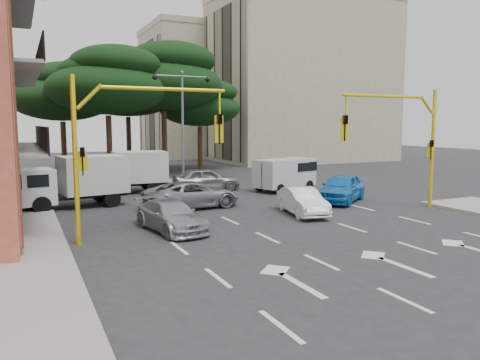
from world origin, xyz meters
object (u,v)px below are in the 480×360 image
object	(u,v)px
car_silver_cross_a	(192,195)
box_truck_b	(125,173)
street_lamp_center	(182,108)
box_truck_a	(74,182)
car_blue_compact	(341,188)
signal_mast_right	(407,133)
van_white	(285,175)
car_silver_cross_b	(206,179)
car_silver_wagon	(171,216)
signal_mast_left	(126,135)
car_white_hatch	(302,201)

from	to	relation	value
car_silver_cross_a	box_truck_b	distance (m)	7.02
street_lamp_center	box_truck_b	xyz separation A→B (m)	(-4.50, -2.05, -4.13)
box_truck_a	car_blue_compact	bearing A→B (deg)	-117.37
signal_mast_right	box_truck_a	bearing A→B (deg)	151.39
van_white	car_silver_cross_b	bearing A→B (deg)	-132.90
car_silver_cross_a	box_truck_a	bearing A→B (deg)	58.38
signal_mast_right	car_blue_compact	distance (m)	4.84
car_silver_cross_a	box_truck_a	world-z (taller)	box_truck_a
signal_mast_right	car_silver_cross_b	world-z (taller)	signal_mast_right
car_silver_cross_a	car_silver_cross_b	size ratio (longest dim) A/B	1.14
car_silver_wagon	car_silver_cross_a	world-z (taller)	car_silver_cross_a
signal_mast_left	box_truck_b	xyz separation A→B (m)	(2.30, 11.96, -2.59)
signal_mast_right	van_white	distance (m)	9.29
signal_mast_left	car_silver_cross_b	size ratio (longest dim) A/B	1.37
car_silver_cross_b	box_truck_a	size ratio (longest dim) A/B	0.81
car_white_hatch	car_silver_cross_a	bearing A→B (deg)	147.70
car_silver_cross_b	signal_mast_right	bearing A→B (deg)	-143.88
signal_mast_left	box_truck_a	distance (m)	8.48
car_silver_wagon	car_silver_cross_b	size ratio (longest dim) A/B	0.97
car_blue_compact	box_truck_a	distance (m)	14.29
car_blue_compact	car_silver_wagon	distance (m)	11.01
signal_mast_left	car_blue_compact	xyz separation A→B (m)	(12.49, 3.54, -3.11)
signal_mast_right	car_silver_wagon	xyz separation A→B (m)	(-11.76, 0.73, -3.27)
car_white_hatch	van_white	bearing A→B (deg)	76.50
box_truck_b	car_silver_cross_b	bearing A→B (deg)	-100.23
signal_mast_left	car_white_hatch	bearing A→B (deg)	8.95
street_lamp_center	signal_mast_right	bearing A→B (deg)	-64.09
street_lamp_center	car_silver_cross_a	distance (m)	10.22
car_silver_cross_a	car_blue_compact	bearing A→B (deg)	-107.11
van_white	car_blue_compact	bearing A→B (deg)	-10.56
car_white_hatch	car_blue_compact	bearing A→B (deg)	40.23
car_white_hatch	box_truck_b	world-z (taller)	box_truck_b
box_truck_a	street_lamp_center	bearing A→B (deg)	-61.85
street_lamp_center	box_truck_b	distance (m)	6.44
car_silver_cross_b	street_lamp_center	bearing A→B (deg)	15.19
car_silver_wagon	car_silver_cross_b	world-z (taller)	car_silver_cross_b
box_truck_b	car_silver_cross_a	bearing A→B (deg)	-160.97
street_lamp_center	box_truck_a	distance (m)	10.72
car_silver_wagon	car_white_hatch	bearing A→B (deg)	-3.36
van_white	box_truck_a	bearing A→B (deg)	-104.17
street_lamp_center	car_silver_cross_a	size ratio (longest dim) A/B	1.56
signal_mast_right	car_silver_cross_a	world-z (taller)	signal_mast_right
car_silver_cross_a	van_white	bearing A→B (deg)	-70.73
car_silver_wagon	street_lamp_center	bearing A→B (deg)	60.90
car_blue_compact	van_white	distance (m)	5.17
car_white_hatch	box_truck_b	bearing A→B (deg)	131.57
car_blue_compact	car_silver_cross_a	bearing A→B (deg)	-139.09
car_silver_cross_b	box_truck_a	world-z (taller)	box_truck_a
signal_mast_right	car_white_hatch	bearing A→B (deg)	165.23
street_lamp_center	signal_mast_left	bearing A→B (deg)	-115.91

